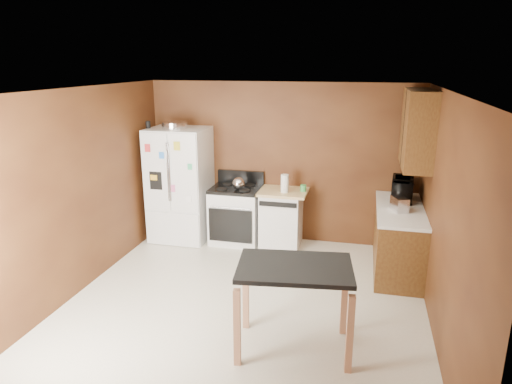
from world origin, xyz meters
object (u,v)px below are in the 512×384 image
at_px(green_canister, 303,188).
at_px(dishwasher, 281,217).
at_px(roasting_pan, 175,125).
at_px(paper_towel, 285,183).
at_px(island, 295,280).
at_px(microwave, 402,190).
at_px(kettle, 238,183).
at_px(gas_range, 236,214).
at_px(toaster, 399,204).
at_px(pen_cup, 148,125).
at_px(refrigerator, 180,185).

distance_m(green_canister, dishwasher, 0.59).
distance_m(roasting_pan, paper_towel, 1.91).
distance_m(dishwasher, island, 2.71).
relative_size(paper_towel, dishwasher, 0.31).
relative_size(roasting_pan, microwave, 0.75).
bearing_deg(island, dishwasher, 103.20).
distance_m(kettle, island, 2.80).
bearing_deg(gas_range, toaster, -14.33).
xyz_separation_m(pen_cup, dishwasher, (2.06, 0.19, -1.40)).
bearing_deg(toaster, paper_towel, 139.68).
relative_size(kettle, refrigerator, 0.11).
bearing_deg(island, toaster, 61.70).
relative_size(kettle, gas_range, 0.17).
height_order(kettle, dishwasher, kettle).
relative_size(kettle, green_canister, 1.94).
bearing_deg(microwave, toaster, 177.47).
bearing_deg(paper_towel, microwave, -1.16).
height_order(roasting_pan, island, roasting_pan).
height_order(roasting_pan, paper_towel, roasting_pan).
height_order(gas_range, island, gas_range).
height_order(paper_towel, dishwasher, paper_towel).
relative_size(paper_towel, island, 0.23).
bearing_deg(island, microwave, 65.72).
bearing_deg(dishwasher, roasting_pan, -176.33).
bearing_deg(pen_cup, microwave, 1.16).
relative_size(roasting_pan, dishwasher, 0.44).
bearing_deg(roasting_pan, microwave, -0.12).
bearing_deg(pen_cup, refrigerator, 13.69).
bearing_deg(dishwasher, paper_towel, -53.93).
bearing_deg(microwave, gas_range, 92.28).
distance_m(paper_towel, green_canister, 0.30).
height_order(paper_towel, gas_range, paper_towel).
xyz_separation_m(roasting_pan, microwave, (3.41, -0.01, -0.80)).
bearing_deg(refrigerator, toaster, -9.48).
distance_m(paper_towel, dishwasher, 0.58).
height_order(pen_cup, refrigerator, pen_cup).
bearing_deg(island, green_canister, 96.21).
distance_m(kettle, green_canister, 0.99).
height_order(microwave, gas_range, microwave).
distance_m(green_canister, microwave, 1.43).
relative_size(pen_cup, toaster, 0.43).
relative_size(green_canister, island, 0.08).
bearing_deg(kettle, paper_towel, 4.63).
xyz_separation_m(pen_cup, toaster, (3.75, -0.45, -0.86)).
bearing_deg(microwave, paper_towel, 93.19).
distance_m(pen_cup, toaster, 3.87).
bearing_deg(dishwasher, pen_cup, -174.72).
xyz_separation_m(dishwasher, island, (0.62, -2.62, 0.30)).
xyz_separation_m(pen_cup, refrigerator, (0.43, 0.11, -0.95)).
height_order(refrigerator, dishwasher, refrigerator).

